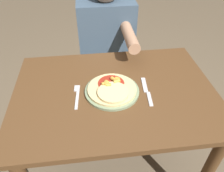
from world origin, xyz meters
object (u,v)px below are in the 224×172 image
object	(u,v)px
person_diner	(107,44)
pizza	(112,89)
dining_table	(115,108)
plate	(112,91)
fork	(77,95)
knife	(147,91)

from	to	relation	value
person_diner	pizza	bearing A→B (deg)	-93.52
dining_table	plate	distance (m)	0.14
fork	knife	bearing A→B (deg)	-2.82
dining_table	knife	xyz separation A→B (m)	(0.16, -0.03, 0.13)
plate	knife	bearing A→B (deg)	-6.81
pizza	knife	distance (m)	0.18
dining_table	pizza	world-z (taller)	pizza
dining_table	person_diner	world-z (taller)	person_diner
fork	person_diner	xyz separation A→B (m)	(0.22, 0.61, -0.06)
plate	person_diner	distance (m)	0.61
dining_table	person_diner	bearing A→B (deg)	87.92
plate	pizza	bearing A→B (deg)	-92.93
knife	fork	bearing A→B (deg)	177.18
person_diner	plate	bearing A→B (deg)	-93.53
pizza	knife	bearing A→B (deg)	-5.45
fork	knife	world-z (taller)	same
fork	knife	xyz separation A→B (m)	(0.36, -0.02, 0.00)
dining_table	person_diner	distance (m)	0.60
dining_table	plate	xyz separation A→B (m)	(-0.02, -0.01, 0.14)
pizza	person_diner	bearing A→B (deg)	86.48
dining_table	fork	size ratio (longest dim) A/B	5.91
fork	knife	size ratio (longest dim) A/B	0.80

